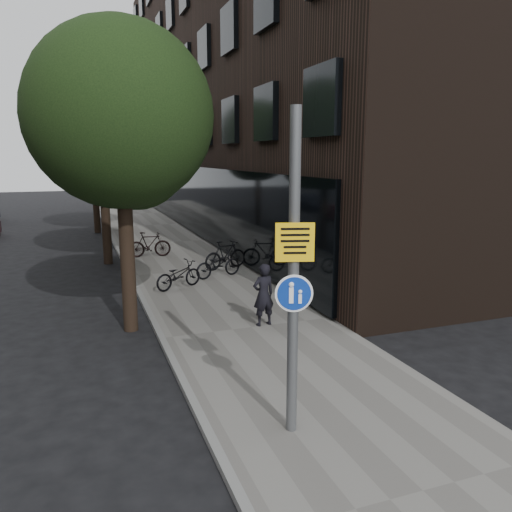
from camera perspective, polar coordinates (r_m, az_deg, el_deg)
name	(u,v)px	position (r m, az deg, el deg)	size (l,w,h in m)	color
ground	(298,390)	(9.82, 4.77, -15.05)	(120.00, 120.00, 0.00)	black
sidewalk	(193,272)	(18.90, -7.27, -1.87)	(4.50, 60.00, 0.12)	slate
curb_edge	(131,277)	(18.56, -14.06, -2.36)	(0.15, 60.00, 0.13)	slate
building_right_dark_brick	(276,79)	(32.70, 2.36, 19.53)	(12.00, 40.00, 18.00)	black
street_tree_near	(123,124)	(12.69, -14.96, 14.37)	(4.40, 4.40, 7.50)	black
street_tree_mid	(103,136)	(21.16, -17.13, 12.92)	(5.00, 5.00, 7.80)	black
street_tree_far	(93,142)	(30.14, -18.09, 12.27)	(5.00, 5.00, 7.80)	black
signpost	(293,276)	(7.43, 4.30, -2.29)	(0.56, 0.20, 4.94)	#595B5E
pedestrian	(263,295)	(12.62, 0.86, -4.45)	(0.59, 0.38, 1.60)	black
parked_bike_facade_near	(218,264)	(17.73, -4.36, -0.93)	(0.63, 1.79, 0.94)	black
parked_bike_facade_far	(225,255)	(19.00, -3.51, 0.15)	(0.52, 1.83, 1.10)	black
parked_bike_curb_near	(179,275)	(16.38, -8.85, -2.15)	(0.60, 1.71, 0.90)	black
parked_bike_curb_far	(149,244)	(21.70, -12.09, 1.30)	(0.51, 1.79, 1.08)	black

